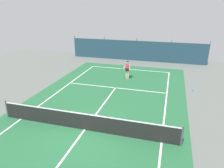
% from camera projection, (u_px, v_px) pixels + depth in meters
% --- Properties ---
extents(ground_plane, '(36.00, 36.00, 0.00)m').
position_uv_depth(ground_plane, '(85.00, 130.00, 11.39)').
color(ground_plane, slate).
extents(court_surface, '(11.02, 26.60, 0.01)m').
position_uv_depth(court_surface, '(85.00, 130.00, 11.39)').
color(court_surface, '#236038').
rests_on(court_surface, ground).
extents(tennis_net, '(10.12, 0.10, 1.10)m').
position_uv_depth(tennis_net, '(84.00, 122.00, 11.21)').
color(tennis_net, black).
rests_on(tennis_net, ground).
extents(back_fence, '(16.30, 0.98, 2.70)m').
position_uv_depth(back_fence, '(137.00, 54.00, 25.86)').
color(back_fence, '#1E3D4C').
rests_on(back_fence, ground).
extents(tennis_player, '(0.84, 0.65, 1.64)m').
position_uv_depth(tennis_player, '(127.00, 69.00, 18.96)').
color(tennis_player, beige).
rests_on(tennis_player, ground).
extents(tennis_ball_near_player, '(0.07, 0.07, 0.07)m').
position_uv_depth(tennis_ball_near_player, '(136.00, 72.00, 21.10)').
color(tennis_ball_near_player, '#CCDB33').
rests_on(tennis_ball_near_player, ground).
extents(tennis_ball_midcourt, '(0.07, 0.07, 0.07)m').
position_uv_depth(tennis_ball_midcourt, '(54.00, 101.00, 14.66)').
color(tennis_ball_midcourt, '#CCDB33').
rests_on(tennis_ball_midcourt, ground).
extents(parked_car, '(2.43, 4.40, 1.68)m').
position_uv_depth(parked_car, '(134.00, 48.00, 28.45)').
color(parked_car, navy).
rests_on(parked_car, ground).
extents(water_bottle, '(0.08, 0.08, 0.24)m').
position_uv_depth(water_bottle, '(193.00, 90.00, 16.36)').
color(water_bottle, '#338CD8').
rests_on(water_bottle, ground).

